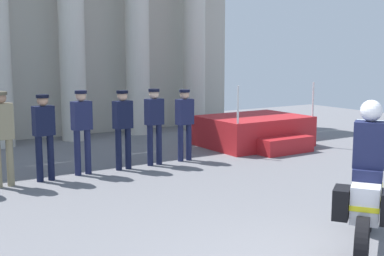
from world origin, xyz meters
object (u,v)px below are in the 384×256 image
(officer_in_row_4, at_px, (82,125))
(officer_in_row_6, at_px, (154,120))
(motorcycle_with_rider, at_px, (367,189))
(officer_in_row_2, at_px, (2,131))
(officer_in_row_7, at_px, (185,119))
(officer_in_row_3, at_px, (44,130))
(reviewing_stand, at_px, (255,132))
(officer_in_row_5, at_px, (123,123))

(officer_in_row_4, relative_size, officer_in_row_6, 1.02)
(officer_in_row_4, height_order, motorcycle_with_rider, motorcycle_with_rider)
(officer_in_row_2, distance_m, officer_in_row_7, 4.00)
(motorcycle_with_rider, bearing_deg, officer_in_row_4, 69.12)
(officer_in_row_2, relative_size, officer_in_row_3, 1.05)
(reviewing_stand, xyz_separation_m, officer_in_row_7, (-2.54, -0.55, 0.58))
(officer_in_row_6, bearing_deg, officer_in_row_2, -2.76)
(motorcycle_with_rider, bearing_deg, officer_in_row_6, 53.03)
(officer_in_row_4, bearing_deg, officer_in_row_2, -0.34)
(officer_in_row_4, bearing_deg, motorcycle_with_rider, 99.69)
(officer_in_row_2, bearing_deg, reviewing_stand, -178.83)
(officer_in_row_2, xyz_separation_m, officer_in_row_3, (0.76, 0.02, -0.05))
(officer_in_row_2, relative_size, motorcycle_with_rider, 0.92)
(officer_in_row_6, distance_m, motorcycle_with_rider, 5.74)
(officer_in_row_2, bearing_deg, officer_in_row_4, 179.66)
(officer_in_row_6, bearing_deg, officer_in_row_3, -2.64)
(officer_in_row_3, distance_m, motorcycle_with_rider, 6.09)
(reviewing_stand, relative_size, motorcycle_with_rider, 1.39)
(officer_in_row_2, xyz_separation_m, officer_in_row_5, (2.44, 0.09, -0.05))
(motorcycle_with_rider, bearing_deg, officer_in_row_3, 76.61)
(officer_in_row_2, relative_size, officer_in_row_7, 1.08)
(officer_in_row_4, distance_m, officer_in_row_6, 1.64)
(reviewing_stand, distance_m, officer_in_row_4, 5.05)
(officer_in_row_6, xyz_separation_m, motorcycle_with_rider, (-0.15, -5.74, -0.20))
(officer_in_row_6, relative_size, officer_in_row_7, 1.03)
(officer_in_row_2, bearing_deg, officer_in_row_6, 177.24)
(motorcycle_with_rider, bearing_deg, reviewing_stand, 25.64)
(motorcycle_with_rider, bearing_deg, officer_in_row_5, 60.64)
(officer_in_row_4, distance_m, officer_in_row_7, 2.44)
(reviewing_stand, bearing_deg, officer_in_row_5, -171.62)
(officer_in_row_6, height_order, motorcycle_with_rider, motorcycle_with_rider)
(officer_in_row_7, bearing_deg, officer_in_row_3, -2.76)
(reviewing_stand, height_order, officer_in_row_5, reviewing_stand)
(officer_in_row_5, xyz_separation_m, officer_in_row_6, (0.76, 0.03, 0.00))
(officer_in_row_5, relative_size, officer_in_row_7, 1.03)
(officer_in_row_3, xyz_separation_m, officer_in_row_7, (3.23, 0.12, -0.03))
(officer_in_row_2, distance_m, officer_in_row_6, 3.21)
(officer_in_row_3, height_order, officer_in_row_7, officer_in_row_3)
(officer_in_row_4, height_order, officer_in_row_7, officer_in_row_4)
(officer_in_row_6, bearing_deg, officer_in_row_5, -2.78)
(officer_in_row_2, height_order, officer_in_row_4, officer_in_row_2)
(reviewing_stand, relative_size, officer_in_row_7, 1.62)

